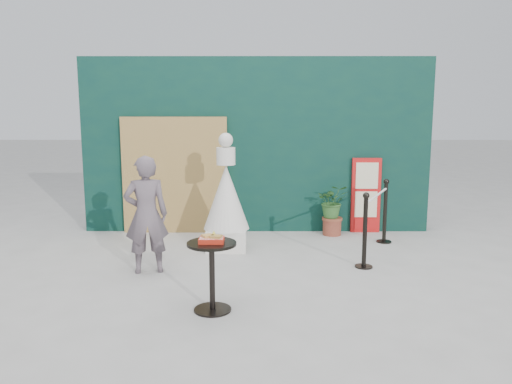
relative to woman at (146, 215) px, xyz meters
name	(u,v)px	position (x,y,z in m)	size (l,w,h in m)	color
ground	(256,293)	(1.42, -0.77, -0.77)	(60.00, 60.00, 0.00)	#ADAAA5
back_wall	(256,146)	(1.42, 2.38, 0.73)	(6.00, 0.30, 3.00)	#092C29
bamboo_fence	(175,175)	(0.02, 2.17, 0.23)	(1.80, 0.08, 2.00)	tan
woman	(146,215)	(0.00, 0.00, 0.00)	(0.56, 0.37, 1.54)	#63545C
menu_board	(366,195)	(3.32, 2.18, -0.12)	(0.50, 0.07, 1.30)	red
statue	(226,203)	(0.97, 1.11, -0.05)	(0.69, 0.69, 1.78)	white
cafe_table	(212,266)	(0.96, -1.28, -0.27)	(0.52, 0.52, 0.75)	black
food_basket	(212,239)	(0.97, -1.28, 0.02)	(0.26, 0.19, 0.11)	red
planter	(332,206)	(2.72, 1.98, -0.27)	(0.51, 0.44, 0.87)	brown
stanchion_barrier	(376,221)	(3.19, 0.85, -0.28)	(0.84, 1.54, 1.03)	black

